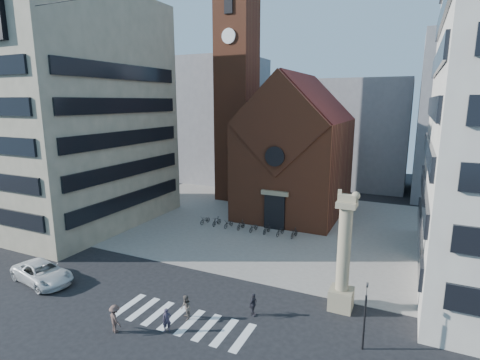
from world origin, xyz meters
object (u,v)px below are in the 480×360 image
(lion_column, at_px, (343,263))
(scooter_0, at_px, (205,220))
(pedestrian_2, at_px, (253,305))
(pedestrian_1, at_px, (186,308))
(traffic_light, at_px, (365,314))
(white_car, at_px, (42,273))
(pedestrian_0, at_px, (167,320))

(lion_column, height_order, scooter_0, lion_column)
(pedestrian_2, bearing_deg, lion_column, -51.61)
(pedestrian_1, bearing_deg, lion_column, 79.46)
(traffic_light, distance_m, scooter_0, 25.86)
(lion_column, xyz_separation_m, scooter_0, (-18.15, 12.12, -2.94))
(white_car, relative_size, scooter_0, 3.26)
(lion_column, bearing_deg, traffic_light, -63.54)
(lion_column, distance_m, white_car, 23.72)
(traffic_light, xyz_separation_m, pedestrian_0, (-11.61, -3.42, -1.51))
(white_car, relative_size, pedestrian_0, 3.76)
(scooter_0, bearing_deg, pedestrian_2, -43.13)
(traffic_light, relative_size, white_car, 0.74)
(white_car, bearing_deg, pedestrian_0, -85.32)
(traffic_light, xyz_separation_m, white_car, (-24.73, -2.21, -1.48))
(lion_column, relative_size, traffic_light, 2.02)
(lion_column, distance_m, pedestrian_2, 6.87)
(pedestrian_0, height_order, pedestrian_2, pedestrian_2)
(lion_column, xyz_separation_m, pedestrian_1, (-9.26, -5.77, -2.61))
(lion_column, height_order, traffic_light, lion_column)
(traffic_light, height_order, pedestrian_1, traffic_light)
(traffic_light, relative_size, pedestrian_2, 2.64)
(traffic_light, xyz_separation_m, pedestrian_1, (-11.25, -1.77, -1.44))
(traffic_light, height_order, scooter_0, traffic_light)
(lion_column, height_order, white_car, lion_column)
(white_car, height_order, pedestrian_0, white_car)
(traffic_light, distance_m, pedestrian_0, 12.20)
(pedestrian_0, xyz_separation_m, pedestrian_1, (0.36, 1.65, 0.07))
(traffic_light, height_order, pedestrian_0, traffic_light)
(scooter_0, bearing_deg, pedestrian_1, -56.21)
(pedestrian_2, height_order, scooter_0, pedestrian_2)
(scooter_0, bearing_deg, lion_column, -26.37)
(traffic_light, bearing_deg, pedestrian_2, 175.64)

